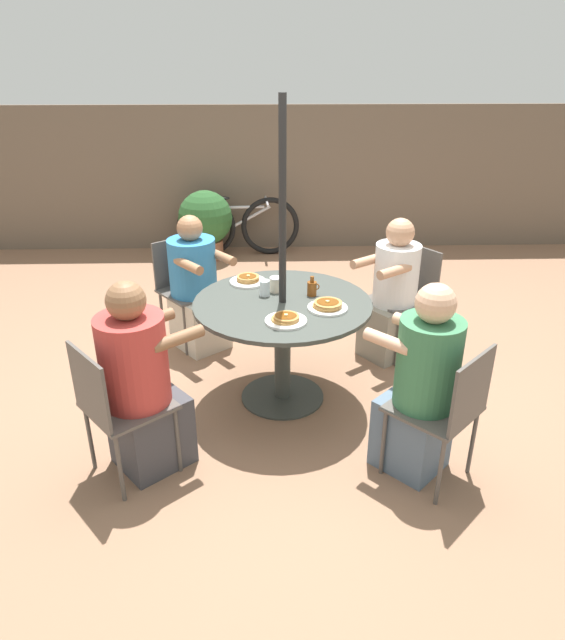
# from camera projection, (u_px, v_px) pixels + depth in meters

# --- Properties ---
(ground_plane) EXTENTS (12.00, 12.00, 0.00)m
(ground_plane) POSITION_uv_depth(u_px,v_px,m) (282.00, 397.00, 4.03)
(ground_plane) COLOR #8C664C
(back_fence) EXTENTS (10.00, 0.06, 1.66)m
(back_fence) POSITION_uv_depth(u_px,v_px,m) (274.00, 179.00, 6.75)
(back_fence) COLOR brown
(back_fence) RESTS_ON ground
(patio_table) EXTENTS (1.17, 1.17, 0.74)m
(patio_table) POSITION_uv_depth(u_px,v_px,m) (282.00, 322.00, 3.77)
(patio_table) COLOR #383D38
(patio_table) RESTS_ON ground
(umbrella_pole) EXTENTS (0.05, 0.05, 2.01)m
(umbrella_pole) POSITION_uv_depth(u_px,v_px,m) (282.00, 263.00, 3.60)
(umbrella_pole) COLOR black
(umbrella_pole) RESTS_ON ground
(patio_chair_north) EXTENTS (0.60, 0.60, 0.84)m
(patio_chair_north) POSITION_uv_depth(u_px,v_px,m) (447.00, 407.00, 3.05)
(patio_chair_north) COLOR #514C47
(patio_chair_north) RESTS_ON ground
(diner_north) EXTENTS (0.55, 0.55, 1.16)m
(diner_north) POSITION_uv_depth(u_px,v_px,m) (421.00, 389.00, 3.14)
(diner_north) COLOR slate
(diner_north) RESTS_ON ground
(patio_chair_east) EXTENTS (0.59, 0.59, 0.84)m
(patio_chair_east) POSITION_uv_depth(u_px,v_px,m) (407.00, 292.00, 4.48)
(patio_chair_east) COLOR #514C47
(patio_chair_east) RESTS_ON ground
(diner_east) EXTENTS (0.57, 0.54, 1.11)m
(diner_east) POSITION_uv_depth(u_px,v_px,m) (392.00, 296.00, 4.38)
(diner_east) COLOR gray
(diner_east) RESTS_ON ground
(patio_chair_south) EXTENTS (0.59, 0.59, 0.84)m
(patio_chair_south) POSITION_uv_depth(u_px,v_px,m) (185.00, 283.00, 4.65)
(patio_chair_south) COLOR #514C47
(patio_chair_south) RESTS_ON ground
(diner_south) EXTENTS (0.59, 0.61, 1.09)m
(diner_south) POSITION_uv_depth(u_px,v_px,m) (196.00, 290.00, 4.54)
(diner_south) COLOR beige
(diner_south) RESTS_ON ground
(patio_chair_west) EXTENTS (0.59, 0.59, 0.84)m
(patio_chair_west) POSITION_uv_depth(u_px,v_px,m) (114.00, 404.00, 3.07)
(patio_chair_west) COLOR #514C47
(patio_chair_west) RESTS_ON ground
(diner_west) EXTENTS (0.60, 0.59, 1.16)m
(diner_west) POSITION_uv_depth(u_px,v_px,m) (142.00, 387.00, 3.16)
(diner_west) COLOR #3D3D42
(diner_west) RESTS_ON ground
(pancake_plate_a) EXTENTS (0.25, 0.25, 0.05)m
(pancake_plate_a) POSITION_uv_depth(u_px,v_px,m) (286.00, 319.00, 3.42)
(pancake_plate_a) COLOR white
(pancake_plate_a) RESTS_ON patio_table
(pancake_plate_b) EXTENTS (0.25, 0.25, 0.06)m
(pancake_plate_b) POSITION_uv_depth(u_px,v_px,m) (328.00, 306.00, 3.59)
(pancake_plate_b) COLOR white
(pancake_plate_b) RESTS_ON patio_table
(pancake_plate_c) EXTENTS (0.25, 0.25, 0.06)m
(pancake_plate_c) POSITION_uv_depth(u_px,v_px,m) (248.00, 280.00, 4.00)
(pancake_plate_c) COLOR white
(pancake_plate_c) RESTS_ON patio_table
(syrup_bottle) EXTENTS (0.08, 0.06, 0.13)m
(syrup_bottle) POSITION_uv_depth(u_px,v_px,m) (312.00, 288.00, 3.78)
(syrup_bottle) COLOR brown
(syrup_bottle) RESTS_ON patio_table
(coffee_cup) EXTENTS (0.08, 0.08, 0.10)m
(coffee_cup) POSITION_uv_depth(u_px,v_px,m) (276.00, 284.00, 3.84)
(coffee_cup) COLOR beige
(coffee_cup) RESTS_ON patio_table
(drinking_glass_a) EXTENTS (0.07, 0.07, 0.10)m
(drinking_glass_a) POSITION_uv_depth(u_px,v_px,m) (265.00, 288.00, 3.78)
(drinking_glass_a) COLOR silver
(drinking_glass_a) RESTS_ON patio_table
(bicycle) EXTENTS (1.43, 0.44, 0.70)m
(bicycle) POSITION_uv_depth(u_px,v_px,m) (239.00, 226.00, 6.65)
(bicycle) COLOR black
(bicycle) RESTS_ON ground
(potted_shrub) EXTENTS (0.62, 0.62, 0.79)m
(potted_shrub) POSITION_uv_depth(u_px,v_px,m) (206.00, 222.00, 6.52)
(potted_shrub) COLOR brown
(potted_shrub) RESTS_ON ground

